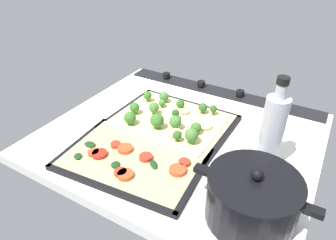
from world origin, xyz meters
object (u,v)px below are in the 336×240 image
(baking_tray_front, at_px, (170,124))
(broccoli_pizza, at_px, (170,120))
(veggie_pizza_back, at_px, (132,159))
(oil_bottle, at_px, (272,131))
(baking_tray_back, at_px, (133,160))
(cooking_pot, at_px, (252,198))

(baking_tray_front, relative_size, broccoli_pizza, 1.07)
(veggie_pizza_back, distance_m, oil_bottle, 0.35)
(veggie_pizza_back, bearing_deg, baking_tray_front, -89.01)
(baking_tray_back, relative_size, veggie_pizza_back, 1.07)
(baking_tray_front, bearing_deg, baking_tray_back, 90.85)
(veggie_pizza_back, height_order, cooking_pot, cooking_pot)
(broccoli_pizza, bearing_deg, baking_tray_back, 90.60)
(baking_tray_back, bearing_deg, oil_bottle, -151.04)
(broccoli_pizza, bearing_deg, cooking_pot, 145.51)
(baking_tray_front, bearing_deg, cooking_pot, 145.11)
(broccoli_pizza, relative_size, veggie_pizza_back, 0.95)
(baking_tray_front, xyz_separation_m, oil_bottle, (-0.30, 0.03, 0.10))
(baking_tray_front, height_order, broccoli_pizza, broccoli_pizza)
(baking_tray_front, height_order, veggie_pizza_back, veggie_pizza_back)
(broccoli_pizza, distance_m, veggie_pizza_back, 0.19)
(baking_tray_front, xyz_separation_m, broccoli_pizza, (-0.00, 0.00, 0.02))
(veggie_pizza_back, distance_m, cooking_pot, 0.31)
(baking_tray_back, relative_size, oil_bottle, 1.57)
(cooking_pot, bearing_deg, veggie_pizza_back, -3.79)
(broccoli_pizza, bearing_deg, oil_bottle, 174.54)
(baking_tray_front, relative_size, cooking_pot, 1.40)
(cooking_pot, distance_m, oil_bottle, 0.19)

